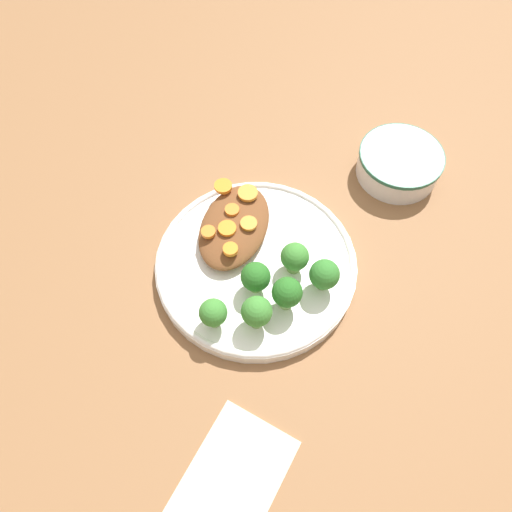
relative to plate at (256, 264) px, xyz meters
The scene contains 18 objects.
ground_plane 0.01m from the plate, ahead, with size 4.00×4.00×0.00m, color #8C603D.
plate is the anchor object (origin of this frame).
dip_bowl 0.27m from the plate, 34.74° to the right, with size 0.12×0.12×0.04m.
stew_mound 0.06m from the plate, 48.97° to the left, with size 0.14×0.09×0.03m, color brown.
broccoli_floret_0 0.05m from the plate, 163.41° to the right, with size 0.04×0.04×0.05m.
broccoli_floret_1 0.09m from the plate, 162.15° to the right, with size 0.04×0.04×0.05m.
broccoli_floret_2 0.10m from the plate, 95.59° to the right, with size 0.04×0.04×0.05m.
broccoli_floret_3 0.10m from the plate, 166.64° to the left, with size 0.03×0.03×0.05m.
broccoli_floret_4 0.06m from the plate, 83.51° to the right, with size 0.04×0.04×0.05m.
broccoli_floret_5 0.08m from the plate, 131.35° to the right, with size 0.04×0.04×0.05m.
carrot_slice_0 0.05m from the plate, 30.25° to the left, with size 0.02×0.02×0.00m, color orange.
carrot_slice_1 0.12m from the plate, 41.00° to the left, with size 0.02×0.02×0.00m, color orange.
carrot_slice_2 0.05m from the plate, 104.66° to the left, with size 0.02×0.02×0.01m, color orange.
carrot_slice_3 0.08m from the plate, 44.02° to the left, with size 0.02×0.02×0.00m, color orange.
carrot_slice_4 0.08m from the plate, 82.86° to the left, with size 0.02×0.02×0.01m, color orange.
carrot_slice_5 0.06m from the plate, 65.22° to the left, with size 0.02×0.02×0.00m, color orange.
carrot_slice_6 0.10m from the plate, 24.30° to the left, with size 0.03×0.03×0.01m, color orange.
napkin 0.27m from the plate, 168.55° to the right, with size 0.16×0.12×0.01m.
Camera 1 is at (-0.31, -0.10, 0.59)m, focal length 35.00 mm.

